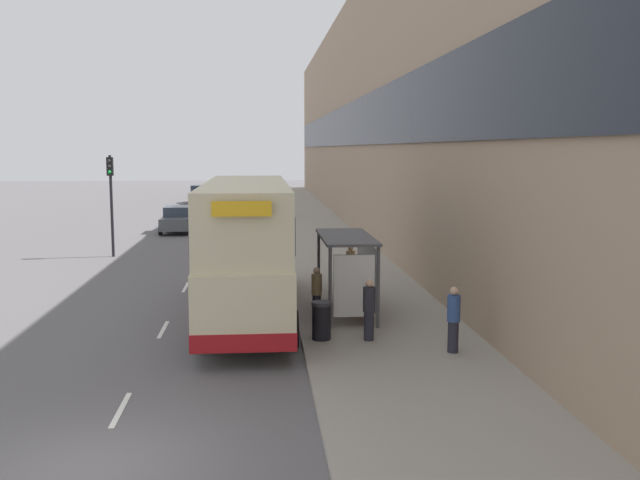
{
  "coord_description": "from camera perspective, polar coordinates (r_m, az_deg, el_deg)",
  "views": [
    {
      "loc": [
        2.89,
        -11.62,
        5.34
      ],
      "look_at": [
        5.44,
        18.27,
        1.49
      ],
      "focal_mm": 40.0,
      "sensor_mm": 36.0,
      "label": 1
    }
  ],
  "objects": [
    {
      "name": "double_decker_bus_near",
      "position": [
        22.55,
        -5.88,
        -0.5
      ],
      "size": [
        2.85,
        11.48,
        4.3
      ],
      "color": "beige",
      "rests_on": "ground_plane"
    },
    {
      "name": "lane_mark_2",
      "position": [
        28.19,
        -10.69,
        -3.72
      ],
      "size": [
        0.12,
        2.0,
        0.01
      ],
      "color": "silver",
      "rests_on": "ground_plane"
    },
    {
      "name": "pavement",
      "position": [
        50.52,
        -0.74,
        1.33
      ],
      "size": [
        5.0,
        93.0,
        0.14
      ],
      "color": "gray",
      "rests_on": "ground_plane"
    },
    {
      "name": "lane_mark_1",
      "position": [
        21.82,
        -12.43,
        -7.0
      ],
      "size": [
        0.12,
        2.0,
        0.01
      ],
      "color": "silver",
      "rests_on": "ground_plane"
    },
    {
      "name": "bus_shelter",
      "position": [
        22.22,
        2.64,
        -1.66
      ],
      "size": [
        1.6,
        4.2,
        2.48
      ],
      "color": "#4C4C51",
      "rests_on": "ground_plane"
    },
    {
      "name": "car_1",
      "position": [
        46.58,
        -11.35,
        1.62
      ],
      "size": [
        1.97,
        4.43,
        1.67
      ],
      "rotation": [
        0.0,
        0.0,
        3.14
      ],
      "color": "#4C5156",
      "rests_on": "ground_plane"
    },
    {
      "name": "pedestrian_3",
      "position": [
        24.02,
        3.45,
        -3.15
      ],
      "size": [
        0.33,
        0.33,
        1.65
      ],
      "color": "#23232D",
      "rests_on": "ground_plane"
    },
    {
      "name": "pedestrian_2",
      "position": [
        18.64,
        10.63,
        -6.22
      ],
      "size": [
        0.34,
        0.34,
        1.71
      ],
      "color": "#23232D",
      "rests_on": "ground_plane"
    },
    {
      "name": "car_0",
      "position": [
        74.95,
        -5.35,
        3.84
      ],
      "size": [
        1.99,
        4.37,
        1.69
      ],
      "color": "#4C5156",
      "rests_on": "ground_plane"
    },
    {
      "name": "litter_bin",
      "position": [
        19.63,
        0.12,
        -6.44
      ],
      "size": [
        0.55,
        0.55,
        1.05
      ],
      "color": "black",
      "rests_on": "ground_plane"
    },
    {
      "name": "lane_mark_6",
      "position": [
        54.14,
        -7.91,
        1.59
      ],
      "size": [
        0.12,
        2.0,
        0.01
      ],
      "color": "silver",
      "rests_on": "ground_plane"
    },
    {
      "name": "lane_mark_3",
      "position": [
        34.63,
        -9.6,
        -1.64
      ],
      "size": [
        0.12,
        2.0,
        0.01
      ],
      "color": "silver",
      "rests_on": "ground_plane"
    },
    {
      "name": "lane_mark_4",
      "position": [
        41.12,
        -8.86,
        -0.22
      ],
      "size": [
        0.12,
        2.0,
        0.01
      ],
      "color": "silver",
      "rests_on": "ground_plane"
    },
    {
      "name": "car_2",
      "position": [
        55.9,
        -4.64,
        2.68
      ],
      "size": [
        1.95,
        4.45,
        1.7
      ],
      "color": "#B7B799",
      "rests_on": "ground_plane"
    },
    {
      "name": "ground_plane",
      "position": [
        13.11,
        -17.98,
        -17.09
      ],
      "size": [
        220.0,
        220.0,
        0.0
      ],
      "primitive_type": "plane",
      "color": "#5B595B"
    },
    {
      "name": "terrace_facade",
      "position": [
        50.75,
        3.81,
        10.0
      ],
      "size": [
        3.1,
        93.0,
        15.48
      ],
      "color": "#9E846B",
      "rests_on": "ground_plane"
    },
    {
      "name": "pedestrian_at_shelter",
      "position": [
        19.49,
        3.94,
        -5.55
      ],
      "size": [
        0.34,
        0.34,
        1.69
      ],
      "color": "#23232D",
      "rests_on": "ground_plane"
    },
    {
      "name": "traffic_light_far_kerb",
      "position": [
        36.6,
        -16.39,
        3.94
      ],
      "size": [
        0.3,
        0.32,
        5.03
      ],
      "color": "black",
      "rests_on": "ground_plane"
    },
    {
      "name": "lane_mark_7",
      "position": [
        60.67,
        -7.58,
        2.21
      ],
      "size": [
        0.12,
        2.0,
        0.01
      ],
      "color": "silver",
      "rests_on": "ground_plane"
    },
    {
      "name": "lane_mark_5",
      "position": [
        47.62,
        -8.32,
        0.81
      ],
      "size": [
        0.12,
        2.0,
        0.01
      ],
      "color": "silver",
      "rests_on": "ground_plane"
    },
    {
      "name": "car_3",
      "position": [
        71.51,
        -9.63,
        3.63
      ],
      "size": [
        1.96,
        4.24,
        1.75
      ],
      "rotation": [
        0.0,
        0.0,
        3.14
      ],
      "color": "black",
      "rests_on": "ground_plane"
    },
    {
      "name": "pedestrian_4",
      "position": [
        21.82,
        -0.27,
        -4.24
      ],
      "size": [
        0.32,
        0.32,
        1.62
      ],
      "color": "#23232D",
      "rests_on": "ground_plane"
    },
    {
      "name": "lane_mark_0",
      "position": [
        15.62,
        -15.64,
        -12.93
      ],
      "size": [
        0.12,
        2.0,
        0.01
      ],
      "color": "silver",
      "rests_on": "ground_plane"
    },
    {
      "name": "pedestrian_1",
      "position": [
        26.4,
        2.46,
        -2.16
      ],
      "size": [
        0.33,
        0.33,
        1.67
      ],
      "color": "#23232D",
      "rests_on": "ground_plane"
    }
  ]
}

